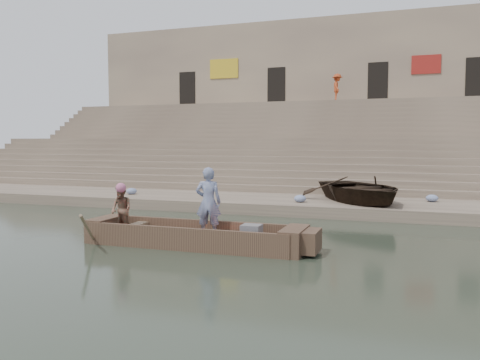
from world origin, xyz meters
The scene contains 14 objects.
ground centered at (0.00, 0.00, 0.00)m, with size 120.00×120.00×0.00m, color #293326.
lower_landing centered at (0.00, 8.00, 0.20)m, with size 32.00×4.00×0.40m, color gray.
mid_landing centered at (0.00, 15.50, 1.40)m, with size 32.00×3.00×2.80m, color gray.
upper_landing centered at (0.00, 22.50, 2.60)m, with size 32.00×3.00×5.20m, color gray.
ghat_steps centered at (0.00, 17.19, 1.80)m, with size 32.00×11.00×5.20m.
building_wall centered at (0.00, 26.50, 5.60)m, with size 32.00×5.07×11.20m.
main_rowboat centered at (2.11, 0.66, 0.11)m, with size 5.00×1.30×0.22m, color brown.
rowboat_trim centered at (2.32, 0.65, 0.31)m, with size 6.04×2.63×1.92m.
standing_man centered at (2.42, 0.84, 1.10)m, with size 0.64×0.42×1.75m, color navy.
rowing_man centered at (0.11, 0.51, 0.85)m, with size 0.61×0.47×1.25m, color #226849.
television centered at (3.61, 0.66, 0.42)m, with size 0.46×0.42×0.40m.
beached_rowboat centered at (5.46, 7.90, 0.88)m, with size 3.31×4.64×0.96m, color #2D2116.
pedestrian centered at (2.64, 21.70, 6.08)m, with size 1.13×0.65×1.75m, color #B3411E.
cloth_bundles centered at (4.90, 7.59, 0.53)m, with size 14.97×2.40×0.26m.
Camera 1 is at (7.17, -10.44, 2.60)m, focal length 36.80 mm.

